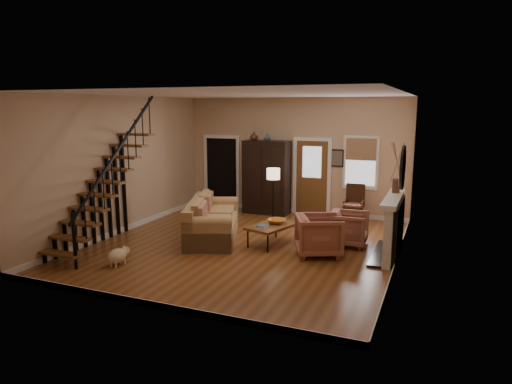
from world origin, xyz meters
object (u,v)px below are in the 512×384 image
at_px(sofa, 213,220).
at_px(armchair_right, 349,229).
at_px(armchair_left, 319,235).
at_px(side_chair, 354,204).
at_px(armoire, 267,177).
at_px(coffee_table, 272,235).
at_px(floor_lamp, 273,197).

distance_m(sofa, armchair_right, 3.11).
distance_m(armchair_left, side_chair, 2.96).
distance_m(armchair_left, armchair_right, 1.01).
bearing_deg(armoire, sofa, -94.05).
height_order(armoire, coffee_table, armoire).
bearing_deg(sofa, floor_lamp, 43.65).
bearing_deg(sofa, armoire, 64.76).
bearing_deg(armchair_right, armchair_left, 151.55).
bearing_deg(armoire, armchair_left, -52.96).
distance_m(coffee_table, floor_lamp, 1.86).
bearing_deg(armchair_left, sofa, 61.33).
relative_size(armoire, sofa, 0.87).
bearing_deg(sofa, coffee_table, -17.18).
bearing_deg(sofa, side_chair, 23.67).
bearing_deg(floor_lamp, armchair_left, -48.70).
bearing_deg(coffee_table, armchair_left, -14.86).
bearing_deg(floor_lamp, armoire, 118.47).
height_order(sofa, coffee_table, sofa).
distance_m(coffee_table, armchair_right, 1.70).
relative_size(armoire, coffee_table, 1.77).
xyz_separation_m(armchair_right, side_chair, (-0.27, 2.04, 0.13)).
xyz_separation_m(armoire, armchair_left, (2.38, -3.15, -0.63)).
xyz_separation_m(sofa, armchair_left, (2.58, -0.20, -0.03)).
relative_size(armchair_right, side_chair, 0.82).
xyz_separation_m(armoire, side_chair, (2.55, -0.20, -0.54)).
bearing_deg(sofa, armchair_left, -25.70).
xyz_separation_m(armoire, sofa, (-0.21, -2.94, -0.60)).
bearing_deg(armoire, side_chair, -4.48).
height_order(armchair_left, side_chair, side_chair).
bearing_deg(sofa, armchair_right, -8.14).
xyz_separation_m(coffee_table, armchair_left, (1.15, -0.30, 0.19)).
relative_size(coffee_table, floor_lamp, 0.80).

